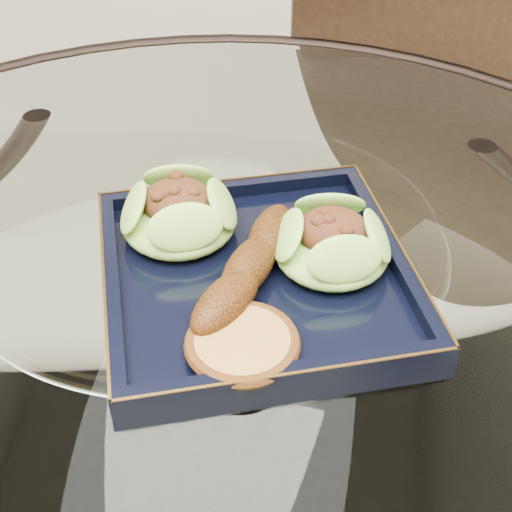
# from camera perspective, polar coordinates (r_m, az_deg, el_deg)

# --- Properties ---
(dining_table) EXTENTS (1.13, 1.13, 0.77)m
(dining_table) POSITION_cam_1_polar(r_m,az_deg,el_deg) (0.79, -3.14, -10.39)
(dining_table) COLOR white
(dining_table) RESTS_ON ground
(dining_chair) EXTENTS (0.49, 0.49, 0.99)m
(dining_chair) POSITION_cam_1_polar(r_m,az_deg,el_deg) (1.23, 12.45, 6.61)
(dining_chair) COLOR black
(dining_chair) RESTS_ON ground
(navy_plate) EXTENTS (0.34, 0.34, 0.02)m
(navy_plate) POSITION_cam_1_polar(r_m,az_deg,el_deg) (0.65, 0.00, -2.04)
(navy_plate) COLOR black
(navy_plate) RESTS_ON dining_table
(lettuce_wrap_left) EXTENTS (0.12, 0.12, 0.04)m
(lettuce_wrap_left) POSITION_cam_1_polar(r_m,az_deg,el_deg) (0.68, -6.19, 3.15)
(lettuce_wrap_left) COLOR #6FA630
(lettuce_wrap_left) RESTS_ON navy_plate
(lettuce_wrap_right) EXTENTS (0.12, 0.12, 0.04)m
(lettuce_wrap_right) POSITION_cam_1_polar(r_m,az_deg,el_deg) (0.65, 6.08, 0.81)
(lettuce_wrap_right) COLOR #5FA630
(lettuce_wrap_right) RESTS_ON navy_plate
(roasted_plantain) EXTENTS (0.08, 0.18, 0.03)m
(roasted_plantain) POSITION_cam_1_polar(r_m,az_deg,el_deg) (0.62, -0.55, -0.82)
(roasted_plantain) COLOR #562A09
(roasted_plantain) RESTS_ON navy_plate
(crumb_patty) EXTENTS (0.09, 0.09, 0.02)m
(crumb_patty) POSITION_cam_1_polar(r_m,az_deg,el_deg) (0.57, -1.10, -7.14)
(crumb_patty) COLOR #AB8439
(crumb_patty) RESTS_ON navy_plate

